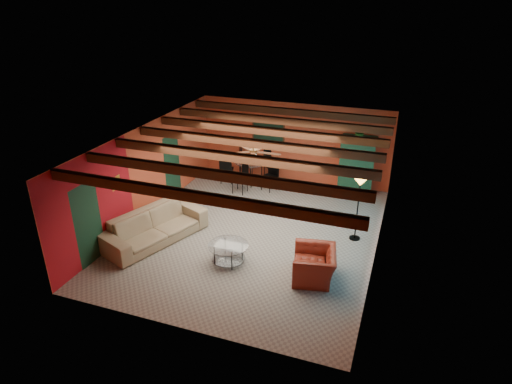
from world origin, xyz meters
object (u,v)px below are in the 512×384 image
at_px(floor_lamp, 358,209).
at_px(potted_plant, 360,132).
at_px(dining_table, 251,168).
at_px(coffee_table, 228,253).
at_px(armchair, 314,265).
at_px(armoire, 357,166).
at_px(sofa, 155,226).
at_px(vase, 251,150).

bearing_deg(floor_lamp, potted_plant, 98.35).
height_order(dining_table, floor_lamp, floor_lamp).
relative_size(coffee_table, floor_lamp, 0.55).
relative_size(armchair, armoire, 0.60).
height_order(sofa, vase, vase).
xyz_separation_m(potted_plant, vase, (-3.46, -0.52, -0.85)).
relative_size(dining_table, floor_lamp, 1.19).
xyz_separation_m(dining_table, armoire, (3.46, 0.52, 0.35)).
xyz_separation_m(sofa, coffee_table, (2.23, -0.32, -0.16)).
distance_m(armchair, floor_lamp, 2.26).
relative_size(coffee_table, vase, 5.25).
bearing_deg(armoire, floor_lamp, -85.25).
bearing_deg(armoire, vase, -175.11).
distance_m(armchair, dining_table, 5.70).
relative_size(armchair, floor_lamp, 0.61).
relative_size(dining_table, vase, 11.41).
height_order(armchair, vase, vase).
bearing_deg(sofa, potted_plant, -21.48).
bearing_deg(coffee_table, floor_lamp, 38.44).
bearing_deg(vase, coffee_table, -76.11).
height_order(armchair, dining_table, dining_table).
relative_size(coffee_table, armoire, 0.54).
bearing_deg(floor_lamp, sofa, -159.53).
relative_size(sofa, potted_plant, 5.90).
xyz_separation_m(armoire, floor_lamp, (0.45, -3.07, -0.01)).
bearing_deg(coffee_table, sofa, 171.82).
bearing_deg(armoire, sofa, -136.16).
bearing_deg(potted_plant, armchair, -92.01).
xyz_separation_m(coffee_table, potted_plant, (2.29, 5.24, 1.80)).
xyz_separation_m(sofa, floor_lamp, (4.97, 1.85, 0.48)).
distance_m(dining_table, vase, 0.64).
bearing_deg(armoire, potted_plant, 0.00).
distance_m(armchair, coffee_table, 2.11).
distance_m(armoire, vase, 3.51).
height_order(armoire, potted_plant, potted_plant).
bearing_deg(potted_plant, floor_lamp, -81.65).
bearing_deg(armchair, potted_plant, 166.38).
bearing_deg(floor_lamp, armoire, 98.35).
height_order(coffee_table, potted_plant, potted_plant).
xyz_separation_m(armchair, vase, (-3.28, 4.65, 0.84)).
bearing_deg(coffee_table, potted_plant, 66.40).
xyz_separation_m(armchair, floor_lamp, (0.63, 2.11, 0.53)).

